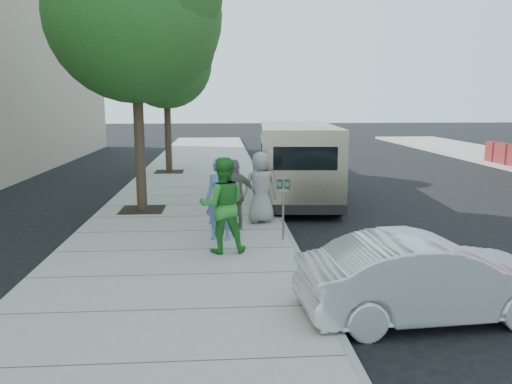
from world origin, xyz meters
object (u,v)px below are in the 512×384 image
van (296,161)px  sedan (428,278)px  person_striped_polo (235,195)px  tree_far (167,58)px  tree_near (136,8)px  parking_meter (283,196)px  person_green_shirt (223,205)px  person_gray_shirt (261,187)px  person_officer (221,199)px

van → sedan: 8.97m
van → person_striped_polo: 4.62m
tree_far → tree_near: bearing=-90.0°
parking_meter → tree_far: bearing=122.8°
sedan → person_green_shirt: (-2.97, 3.04, 0.49)m
sedan → person_striped_polo: 5.50m
van → person_gray_shirt: van is taller
person_officer → person_gray_shirt: bearing=64.5°
van → sedan: bearing=-81.8°
person_gray_shirt → person_striped_polo: bearing=36.2°
person_striped_polo → person_green_shirt: bearing=66.7°
parking_meter → person_gray_shirt: person_gray_shirt is taller
parking_meter → van: (1.06, 5.12, 0.15)m
van → person_officer: bearing=-111.5°
person_green_shirt → person_gray_shirt: bearing=-116.2°
van → person_officer: (-2.42, -4.97, -0.23)m
van → person_green_shirt: 6.35m
tree_near → person_green_shirt: 6.42m
tree_far → person_gray_shirt: size_ratio=3.64×
sedan → tree_near: bearing=31.3°
parking_meter → person_officer: bearing=-171.2°
person_green_shirt → person_striped_polo: (0.31, 1.76, -0.13)m
parking_meter → person_gray_shirt: size_ratio=0.76×
tree_far → person_officer: tree_far is taller
van → person_gray_shirt: (-1.42, -3.47, -0.24)m
tree_near → sedan: tree_near is taller
tree_far → person_striped_polo: bearing=-75.9°
van → sedan: van is taller
tree_near → sedan: (5.15, -7.14, -4.92)m
parking_meter → person_green_shirt: person_green_shirt is taller
tree_near → sedan: size_ratio=2.00×
parking_meter → person_striped_polo: size_ratio=0.81×
sedan → person_gray_shirt: bearing=15.7°
tree_near → person_gray_shirt: tree_near is taller
parking_meter → person_green_shirt: (-1.32, -0.77, -0.02)m
tree_far → person_green_shirt: (2.18, -11.70, -3.77)m
tree_far → person_striped_polo: tree_far is taller
tree_near → tree_far: (-0.00, 7.60, -0.66)m
tree_far → person_striped_polo: (2.50, -9.94, -3.90)m
parking_meter → person_green_shirt: 1.53m
tree_far → parking_meter: tree_far is taller
sedan → person_gray_shirt: size_ratio=2.12×
tree_near → tree_far: tree_near is taller
sedan → person_green_shirt: person_green_shirt is taller
van → person_gray_shirt: 3.76m
tree_far → van: tree_far is taller
van → sedan: (0.59, -8.92, -0.66)m
sedan → person_gray_shirt: person_gray_shirt is taller
person_green_shirt → person_gray_shirt: (0.96, 2.42, -0.07)m
tree_far → parking_meter: 12.08m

